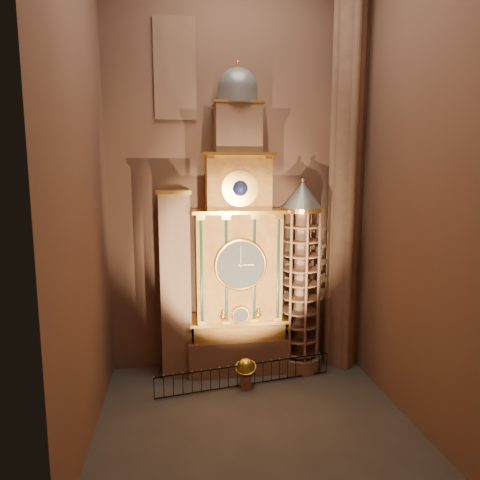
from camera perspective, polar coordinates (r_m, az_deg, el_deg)
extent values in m
plane|color=#383330|center=(21.17, 1.75, -22.57)|extent=(14.00, 14.00, 0.00)
plane|color=brown|center=(24.04, -0.64, 8.71)|extent=(22.00, 0.00, 22.00)
plane|color=brown|center=(18.23, -20.54, 8.20)|extent=(0.00, 22.00, 22.00)
plane|color=brown|center=(20.54, 21.72, 8.12)|extent=(0.00, 22.00, 22.00)
cube|color=#8C634C|center=(25.11, -0.29, -14.76)|extent=(5.60, 2.20, 2.00)
cube|color=brown|center=(24.55, -0.29, -11.54)|extent=(5.00, 2.00, 1.00)
cube|color=#FCBE4A|center=(24.32, -0.28, -10.37)|extent=(5.40, 2.30, 0.18)
cube|color=brown|center=(23.58, -0.30, -3.53)|extent=(4.60, 2.00, 6.00)
cylinder|color=black|center=(22.55, -5.17, -4.13)|extent=(0.32, 0.32, 5.60)
cylinder|color=black|center=(22.65, -1.88, -4.04)|extent=(0.32, 0.32, 5.60)
cylinder|color=black|center=(22.86, 1.87, -3.92)|extent=(0.32, 0.32, 5.60)
cylinder|color=black|center=(23.12, 5.05, -3.81)|extent=(0.32, 0.32, 5.60)
cube|color=#FCBE4A|center=(23.08, -0.29, 3.87)|extent=(5.00, 2.25, 0.18)
cylinder|color=#2D3033|center=(22.54, 0.06, -3.32)|extent=(2.60, 0.12, 2.60)
torus|color=#FCBE4A|center=(22.49, 0.08, -3.35)|extent=(2.80, 0.16, 2.80)
cylinder|color=#FCBE4A|center=(23.10, 0.11, -9.96)|extent=(0.90, 0.10, 0.90)
sphere|color=#FCBE4A|center=(23.06, -2.28, -10.14)|extent=(0.36, 0.36, 0.36)
sphere|color=#FCBE4A|center=(23.32, 2.44, -9.92)|extent=(0.36, 0.36, 0.36)
cube|color=brown|center=(23.06, -0.31, 7.47)|extent=(3.40, 1.80, 3.00)
sphere|color=#0C1A3C|center=(22.16, 0.02, 6.91)|extent=(0.80, 0.80, 0.80)
cube|color=#FCBE4A|center=(23.03, -0.29, 11.33)|extent=(3.80, 2.00, 0.15)
cube|color=#8C634C|center=(23.17, -0.31, 14.41)|extent=(2.40, 1.60, 2.60)
sphere|color=slate|center=(23.48, -0.32, 19.51)|extent=(2.10, 2.10, 2.10)
cylinder|color=#FCBE4A|center=(23.66, -0.32, 21.66)|extent=(0.14, 0.14, 0.80)
cube|color=#8C634C|center=(23.59, -8.55, -6.12)|extent=(1.60, 1.40, 10.00)
cube|color=#FCBE4A|center=(23.78, -8.44, -11.04)|extent=(1.35, 0.10, 2.10)
cube|color=#431212|center=(23.72, -8.44, -11.09)|extent=(1.05, 0.04, 1.75)
cube|color=#FCBE4A|center=(23.04, -8.59, -4.94)|extent=(1.35, 0.10, 2.10)
cube|color=#431212|center=(22.98, -8.59, -4.97)|extent=(1.05, 0.04, 1.75)
cube|color=#FCBE4A|center=(22.58, -8.73, 1.49)|extent=(1.35, 0.10, 2.10)
cube|color=#431212|center=(22.52, -8.73, 1.47)|extent=(1.05, 0.04, 1.75)
cube|color=#FCBE4A|center=(22.85, -8.83, 6.35)|extent=(1.80, 1.60, 0.20)
cylinder|color=#8C634C|center=(25.76, 7.84, -15.67)|extent=(2.50, 2.50, 0.80)
cylinder|color=#8C634C|center=(24.27, 8.06, -5.93)|extent=(0.70, 0.70, 8.20)
cylinder|color=#FCBE4A|center=(23.57, 8.27, 4.00)|extent=(2.40, 2.40, 0.25)
cone|color=slate|center=(23.53, 8.32, 5.94)|extent=(2.30, 2.30, 1.50)
sphere|color=#FCBE4A|center=(23.50, 8.36, 7.89)|extent=(0.20, 0.20, 0.20)
cylinder|color=#8C634C|center=(24.65, 14.04, 8.45)|extent=(1.60, 1.60, 22.00)
cylinder|color=#8C634C|center=(24.96, 15.76, 8.39)|extent=(0.44, 0.44, 22.00)
cylinder|color=#8C634C|center=(24.36, 12.28, 8.51)|extent=(0.44, 0.44, 22.00)
cylinder|color=#8C634C|center=(25.39, 13.35, 8.47)|extent=(0.44, 0.44, 22.00)
cylinder|color=#8C634C|center=(23.91, 14.77, 8.43)|extent=(0.44, 0.44, 22.00)
cube|color=navy|center=(24.41, -8.68, 21.64)|extent=(2.00, 0.10, 5.00)
cube|color=#8C634C|center=(24.35, -8.68, 21.67)|extent=(2.20, 0.06, 5.20)
cylinder|color=#8C634C|center=(23.41, 0.76, -18.33)|extent=(0.60, 0.60, 0.70)
sphere|color=gold|center=(23.06, 0.76, -16.56)|extent=(0.90, 0.90, 0.90)
torus|color=gold|center=(23.06, 0.76, -16.56)|extent=(1.37, 1.33, 0.48)
cube|color=black|center=(23.18, 0.81, -16.30)|extent=(9.39, 1.65, 0.05)
cube|color=black|center=(23.66, 0.81, -18.70)|extent=(9.39, 1.65, 0.05)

